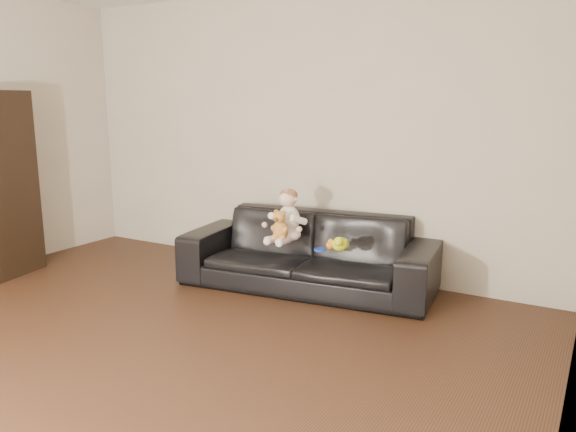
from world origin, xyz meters
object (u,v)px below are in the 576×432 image
Objects in this scene: sofa at (308,252)px; toy_green at (340,244)px; baby at (287,219)px; teddy_bear at (280,225)px; toy_rattle at (331,245)px; toy_blue_disc at (320,250)px.

sofa is 13.32× the size of toy_green.
baby is 0.14m from teddy_bear.
baby is 6.05× the size of toy_rattle.
toy_rattle is 0.77× the size of toy_blue_disc.
sofa is 22.16× the size of toy_blue_disc.
toy_rattle is at bearing -37.22° from sofa.
sofa is at bearing 64.71° from teddy_bear.
toy_rattle is at bearing -2.12° from baby.
toy_green is 2.17× the size of toy_rattle.
baby is at bearing 161.69° from toy_blue_disc.
sofa is 8.82× the size of teddy_bear.
teddy_bear is (0.01, -0.14, -0.03)m from baby.
toy_green reaches higher than toy_rattle.
teddy_bear is (-0.13, -0.26, 0.27)m from sofa.
toy_green is (0.38, -0.18, 0.16)m from sofa.
toy_blue_disc is (-0.15, -0.06, -0.05)m from toy_green.
sofa is at bearing 155.31° from toy_green.
toy_blue_disc is (0.37, -0.12, -0.19)m from baby.
baby is 1.84× the size of teddy_bear.
toy_green is at bearing -1.29° from baby.
toy_rattle is (0.43, 0.08, -0.13)m from teddy_bear.
toy_green is at bearing -2.34° from toy_rattle.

